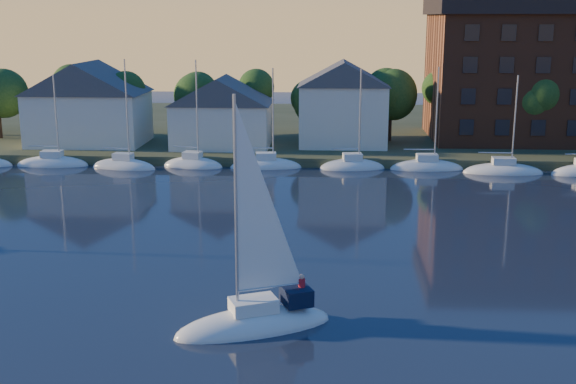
# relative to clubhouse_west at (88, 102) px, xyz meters

# --- Properties ---
(shoreline_land) EXTENTS (160.00, 50.00, 2.00)m
(shoreline_land) POSITION_rel_clubhouse_west_xyz_m (22.00, 17.00, -5.93)
(shoreline_land) COLOR #313921
(shoreline_land) RESTS_ON ground
(wooden_dock) EXTENTS (120.00, 3.00, 1.00)m
(wooden_dock) POSITION_rel_clubhouse_west_xyz_m (22.00, -6.00, -5.93)
(wooden_dock) COLOR brown
(wooden_dock) RESTS_ON ground
(clubhouse_west) EXTENTS (13.65, 9.45, 9.64)m
(clubhouse_west) POSITION_rel_clubhouse_west_xyz_m (0.00, 0.00, 0.00)
(clubhouse_west) COLOR white
(clubhouse_west) RESTS_ON shoreline_land
(clubhouse_centre) EXTENTS (11.55, 8.40, 8.08)m
(clubhouse_centre) POSITION_rel_clubhouse_west_xyz_m (16.00, -1.00, -0.80)
(clubhouse_centre) COLOR white
(clubhouse_centre) RESTS_ON shoreline_land
(clubhouse_east) EXTENTS (10.50, 8.40, 9.80)m
(clubhouse_east) POSITION_rel_clubhouse_west_xyz_m (30.00, 1.00, 0.07)
(clubhouse_east) COLOR white
(clubhouse_east) RESTS_ON shoreline_land
(condo_block) EXTENTS (31.00, 17.00, 17.40)m
(condo_block) POSITION_rel_clubhouse_west_xyz_m (56.00, 6.95, 3.86)
(condo_block) COLOR brown
(condo_block) RESTS_ON shoreline_land
(tree_line) EXTENTS (93.40, 5.40, 8.90)m
(tree_line) POSITION_rel_clubhouse_west_xyz_m (24.00, 5.00, 1.24)
(tree_line) COLOR #372819
(tree_line) RESTS_ON shoreline_land
(moored_fleet) EXTENTS (79.50, 2.40, 12.05)m
(moored_fleet) POSITION_rel_clubhouse_west_xyz_m (18.00, -9.00, -5.83)
(moored_fleet) COLOR silver
(moored_fleet) RESTS_ON ground
(hero_sailboat) EXTENTS (8.76, 5.77, 13.22)m
(hero_sailboat) POSITION_rel_clubhouse_west_xyz_m (24.92, -49.01, -5.37)
(hero_sailboat) COLOR silver
(hero_sailboat) RESTS_ON ground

